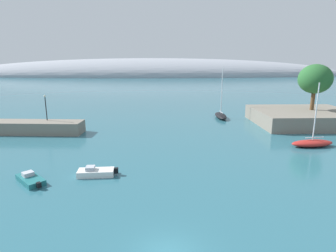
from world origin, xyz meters
TOP-DOWN VIEW (x-y plane):
  - shore_outcrop at (27.37, 36.82)m, footprint 18.09×14.88m
  - tree_clump_shore at (29.10, 37.28)m, footprint 6.13×6.13m
  - breakwater_rocks at (-23.33, 31.47)m, footprint 19.93×5.14m
  - distant_ridge at (-5.91, 215.09)m, footprint 315.67×67.81m
  - sailboat_red_near_shore at (21.45, 22.41)m, footprint 6.40×2.72m
  - sailboat_black_mid_mooring at (12.70, 43.04)m, footprint 2.16×6.79m
  - motorboat_teal_foreground at (-13.56, 11.38)m, footprint 3.81×3.88m
  - motorboat_white_alongside_breakwater at (-7.29, 12.89)m, footprint 4.32×1.86m
  - harbor_lamp_post at (-19.65, 32.14)m, footprint 0.36×0.36m

SIDE VIEW (x-z plane):
  - distant_ridge at x=-5.91m, z-range -13.71..13.71m
  - motorboat_teal_foreground at x=-13.56m, z-range -0.15..0.80m
  - motorboat_white_alongside_breakwater at x=-7.29m, z-range -0.16..0.91m
  - sailboat_red_near_shore at x=21.45m, z-range -3.98..5.12m
  - sailboat_black_mid_mooring at x=12.70m, z-range -4.75..5.97m
  - breakwater_rocks at x=-23.33m, z-range 0.00..2.07m
  - shore_outcrop at x=27.37m, z-range 0.00..2.72m
  - harbor_lamp_post at x=-19.65m, z-range 2.58..6.92m
  - tree_clump_shore at x=29.10m, z-range 4.27..12.95m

